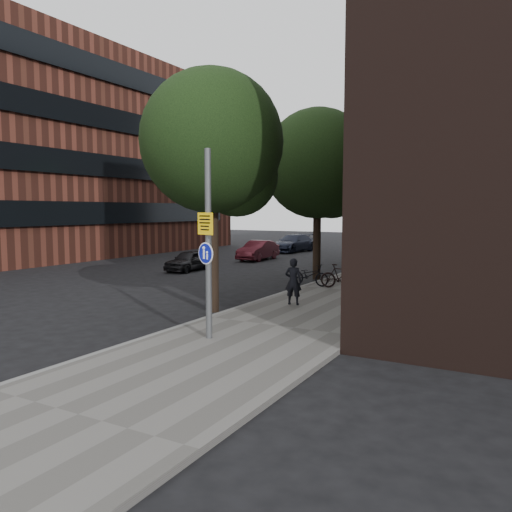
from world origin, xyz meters
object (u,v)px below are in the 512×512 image
Objects in this scene: parked_bike_facade_near at (389,289)px; parked_car_near at (189,260)px; pedestrian at (293,281)px; signpost at (208,244)px.

parked_bike_facade_near is 12.58m from parked_car_near.
pedestrian is 11.14m from parked_car_near.
pedestrian is at bearing -37.39° from parked_car_near.
pedestrian is at bearing 118.40° from parked_bike_facade_near.
signpost is 14.67m from parked_car_near.
pedestrian is 3.24m from parked_bike_facade_near.
parked_car_near is at bearing 143.83° from signpost.
pedestrian is 0.48× the size of parked_car_near.
pedestrian reaches higher than parked_car_near.
parked_bike_facade_near is at bearing -23.41° from parked_car_near.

